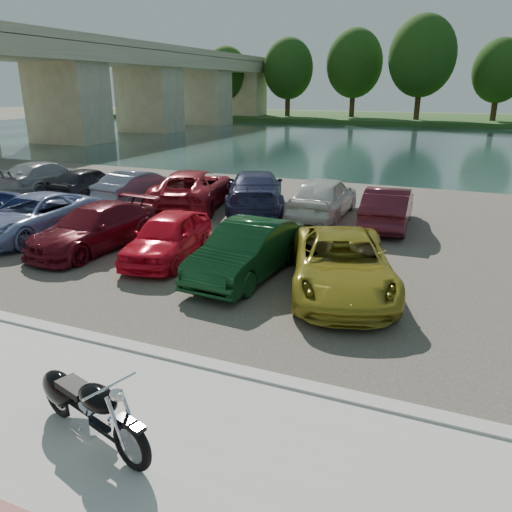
% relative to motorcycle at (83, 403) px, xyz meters
% --- Properties ---
extents(ground, '(200.00, 200.00, 0.00)m').
position_rel_motorcycle_xyz_m(ground, '(0.53, 0.19, -0.56)').
color(ground, '#595447').
rests_on(ground, ground).
extents(promenade, '(60.00, 6.00, 0.10)m').
position_rel_motorcycle_xyz_m(promenade, '(0.53, -0.81, -0.51)').
color(promenade, '#B8B5AD').
rests_on(promenade, ground).
extents(kerb, '(60.00, 0.30, 0.14)m').
position_rel_motorcycle_xyz_m(kerb, '(0.53, 2.19, -0.49)').
color(kerb, '#B8B5AD').
rests_on(kerb, ground).
extents(parking_lot, '(60.00, 18.00, 0.04)m').
position_rel_motorcycle_xyz_m(parking_lot, '(0.53, 11.19, -0.54)').
color(parking_lot, '#423D35').
rests_on(parking_lot, ground).
extents(river, '(120.00, 40.00, 0.00)m').
position_rel_motorcycle_xyz_m(river, '(0.53, 40.19, -0.56)').
color(river, '#1C3231').
rests_on(river, ground).
extents(far_bank, '(120.00, 24.00, 0.60)m').
position_rel_motorcycle_xyz_m(far_bank, '(0.53, 72.19, -0.26)').
color(far_bank, '#234819').
rests_on(far_bank, ground).
extents(bridge, '(7.00, 56.00, 8.55)m').
position_rel_motorcycle_xyz_m(bridge, '(-27.47, 41.22, 4.96)').
color(bridge, tan).
rests_on(bridge, ground).
extents(far_trees, '(70.25, 10.68, 12.52)m').
position_rel_motorcycle_xyz_m(far_trees, '(4.89, 65.98, 6.93)').
color(far_trees, '#352613').
rests_on(far_trees, far_bank).
extents(motorcycle, '(2.27, 0.99, 1.05)m').
position_rel_motorcycle_xyz_m(motorcycle, '(0.00, 0.00, 0.00)').
color(motorcycle, black).
rests_on(motorcycle, promenade).
extents(car_2, '(2.18, 4.69, 1.30)m').
position_rel_motorcycle_xyz_m(car_2, '(-8.12, 7.06, 0.13)').
color(car_2, '#7E8AB8').
rests_on(car_2, parking_lot).
extents(car_3, '(2.13, 4.51, 1.27)m').
position_rel_motorcycle_xyz_m(car_3, '(-5.46, 6.77, 0.11)').
color(car_3, '#5B0D17').
rests_on(car_3, parking_lot).
extents(car_4, '(2.11, 3.98, 1.29)m').
position_rel_motorcycle_xyz_m(car_4, '(-2.98, 6.80, 0.12)').
color(car_4, red).
rests_on(car_4, parking_lot).
extents(car_5, '(1.72, 4.20, 1.35)m').
position_rel_motorcycle_xyz_m(car_5, '(-0.44, 6.41, 0.16)').
color(car_5, '#0E3619').
rests_on(car_5, parking_lot).
extents(car_6, '(3.61, 5.27, 1.34)m').
position_rel_motorcycle_xyz_m(car_6, '(1.95, 6.38, 0.15)').
color(car_6, olive).
rests_on(car_6, parking_lot).
extents(car_7, '(2.11, 4.83, 1.38)m').
position_rel_motorcycle_xyz_m(car_7, '(-13.05, 12.57, 0.17)').
color(car_7, gray).
rests_on(car_7, parking_lot).
extents(car_8, '(1.59, 3.82, 1.29)m').
position_rel_motorcycle_xyz_m(car_8, '(-10.59, 12.52, 0.12)').
color(car_8, black).
rests_on(car_8, parking_lot).
extents(car_9, '(1.90, 4.19, 1.33)m').
position_rel_motorcycle_xyz_m(car_9, '(-7.88, 12.41, 0.15)').
color(car_9, slate).
rests_on(car_9, parking_lot).
extents(car_10, '(3.64, 5.68, 1.46)m').
position_rel_motorcycle_xyz_m(car_10, '(-5.54, 12.67, 0.21)').
color(car_10, maroon).
rests_on(car_10, parking_lot).
extents(car_11, '(3.92, 5.63, 1.51)m').
position_rel_motorcycle_xyz_m(car_11, '(-3.07, 13.16, 0.24)').
color(car_11, navy).
rests_on(car_11, parking_lot).
extents(car_12, '(1.79, 4.40, 1.50)m').
position_rel_motorcycle_xyz_m(car_12, '(-0.33, 13.08, 0.23)').
color(car_12, silver).
rests_on(car_12, parking_lot).
extents(car_13, '(1.64, 4.19, 1.36)m').
position_rel_motorcycle_xyz_m(car_13, '(2.04, 12.54, 0.16)').
color(car_13, '#4B141F').
rests_on(car_13, parking_lot).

